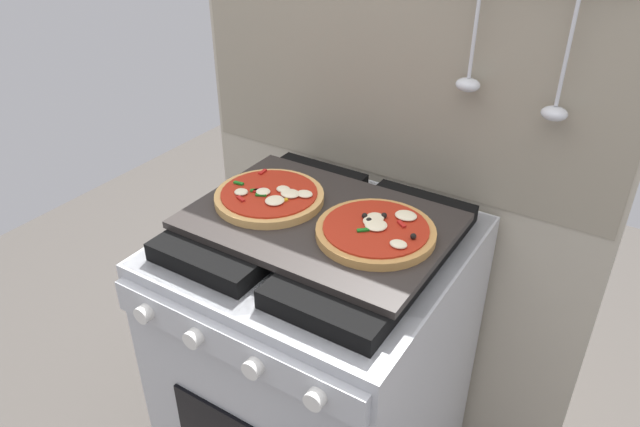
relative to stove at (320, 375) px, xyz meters
name	(u,v)px	position (x,y,z in m)	size (l,w,h in m)	color
kitchen_backsplash	(388,204)	(0.00, 0.34, 0.34)	(1.10, 0.08, 1.55)	#B2A893
stove	(320,375)	(0.00, 0.00, 0.00)	(0.60, 0.64, 0.90)	#B7BABF
baking_tray	(320,221)	(0.00, 0.00, 0.46)	(0.54, 0.38, 0.02)	#2D2826
pizza_left	(271,196)	(-0.13, 0.00, 0.48)	(0.24, 0.24, 0.03)	tan
pizza_right	(377,230)	(0.13, 0.01, 0.48)	(0.24, 0.24, 0.03)	#C18947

